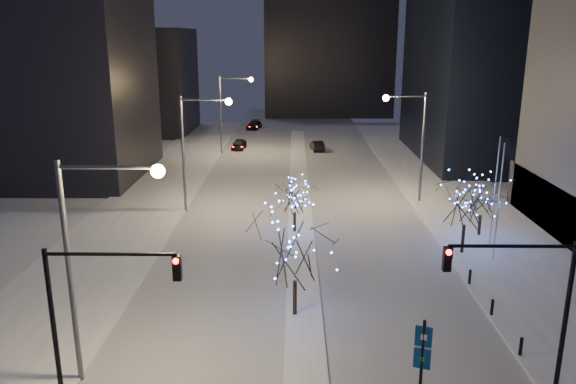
{
  "coord_description": "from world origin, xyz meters",
  "views": [
    {
      "loc": [
        -0.57,
        -19.71,
        14.72
      ],
      "look_at": [
        -0.95,
        15.38,
        5.0
      ],
      "focal_mm": 35.0,
      "sensor_mm": 36.0,
      "label": 1
    }
  ],
  "objects_px": {
    "holiday_tree_median_far": "(295,197)",
    "car_mid": "(317,146)",
    "street_lamp_east": "(413,133)",
    "car_far": "(254,125)",
    "car_near": "(239,144)",
    "traffic_signal_east": "(530,294)",
    "holiday_tree_plaza_far": "(482,197)",
    "holiday_tree_median_near": "(295,249)",
    "street_lamp_w_mid": "(195,138)",
    "street_lamp_w_near": "(92,243)",
    "traffic_signal_west": "(91,303)",
    "street_lamp_w_far": "(228,104)",
    "wayfinding_sign": "(422,354)",
    "holiday_tree_plaza_near": "(466,202)"
  },
  "relations": [
    {
      "from": "traffic_signal_west",
      "to": "car_far",
      "type": "bearing_deg",
      "value": 88.99
    },
    {
      "from": "holiday_tree_plaza_near",
      "to": "car_mid",
      "type": "bearing_deg",
      "value": 103.15
    },
    {
      "from": "holiday_tree_median_far",
      "to": "street_lamp_w_near",
      "type": "bearing_deg",
      "value": -113.38
    },
    {
      "from": "car_mid",
      "to": "holiday_tree_median_near",
      "type": "distance_m",
      "value": 46.67
    },
    {
      "from": "car_far",
      "to": "wayfinding_sign",
      "type": "height_order",
      "value": "wayfinding_sign"
    },
    {
      "from": "holiday_tree_plaza_near",
      "to": "street_lamp_w_mid",
      "type": "bearing_deg",
      "value": 154.1
    },
    {
      "from": "street_lamp_w_far",
      "to": "street_lamp_east",
      "type": "distance_m",
      "value": 29.08
    },
    {
      "from": "street_lamp_w_mid",
      "to": "holiday_tree_median_near",
      "type": "xyz_separation_m",
      "value": [
        8.44,
        -19.01,
        -2.56
      ]
    },
    {
      "from": "street_lamp_w_mid",
      "to": "holiday_tree_median_far",
      "type": "height_order",
      "value": "street_lamp_w_mid"
    },
    {
      "from": "car_far",
      "to": "holiday_tree_median_near",
      "type": "distance_m",
      "value": 64.91
    },
    {
      "from": "car_near",
      "to": "car_far",
      "type": "height_order",
      "value": "car_near"
    },
    {
      "from": "street_lamp_w_far",
      "to": "car_far",
      "type": "distance_m",
      "value": 21.36
    },
    {
      "from": "street_lamp_east",
      "to": "traffic_signal_east",
      "type": "xyz_separation_m",
      "value": [
        -1.14,
        -29.0,
        -1.69
      ]
    },
    {
      "from": "street_lamp_east",
      "to": "car_near",
      "type": "height_order",
      "value": "street_lamp_east"
    },
    {
      "from": "street_lamp_w_far",
      "to": "holiday_tree_median_near",
      "type": "height_order",
      "value": "street_lamp_w_far"
    },
    {
      "from": "holiday_tree_plaza_far",
      "to": "wayfinding_sign",
      "type": "xyz_separation_m",
      "value": [
        -8.93,
        -20.42,
        -0.77
      ]
    },
    {
      "from": "traffic_signal_east",
      "to": "holiday_tree_plaza_near",
      "type": "distance_m",
      "value": 16.4
    },
    {
      "from": "holiday_tree_plaza_far",
      "to": "car_far",
      "type": "bearing_deg",
      "value": 111.88
    },
    {
      "from": "street_lamp_w_near",
      "to": "holiday_tree_plaza_far",
      "type": "xyz_separation_m",
      "value": [
        22.51,
        18.85,
        -3.36
      ]
    },
    {
      "from": "traffic_signal_east",
      "to": "wayfinding_sign",
      "type": "height_order",
      "value": "traffic_signal_east"
    },
    {
      "from": "holiday_tree_median_near",
      "to": "car_near",
      "type": "bearing_deg",
      "value": 99.07
    },
    {
      "from": "street_lamp_w_mid",
      "to": "traffic_signal_west",
      "type": "distance_m",
      "value": 27.06
    },
    {
      "from": "street_lamp_w_mid",
      "to": "street_lamp_w_far",
      "type": "distance_m",
      "value": 25.0
    },
    {
      "from": "street_lamp_w_near",
      "to": "traffic_signal_west",
      "type": "relative_size",
      "value": 1.43
    },
    {
      "from": "holiday_tree_plaza_near",
      "to": "holiday_tree_plaza_far",
      "type": "relative_size",
      "value": 1.18
    },
    {
      "from": "traffic_signal_east",
      "to": "car_near",
      "type": "relative_size",
      "value": 1.76
    },
    {
      "from": "holiday_tree_median_far",
      "to": "car_mid",
      "type": "bearing_deg",
      "value": 84.73
    },
    {
      "from": "street_lamp_w_near",
      "to": "holiday_tree_median_near",
      "type": "height_order",
      "value": "street_lamp_w_near"
    },
    {
      "from": "street_lamp_w_mid",
      "to": "street_lamp_east",
      "type": "height_order",
      "value": "same"
    },
    {
      "from": "street_lamp_w_far",
      "to": "car_mid",
      "type": "xyz_separation_m",
      "value": [
        11.47,
        2.45,
        -5.84
      ]
    },
    {
      "from": "holiday_tree_plaza_far",
      "to": "holiday_tree_median_far",
      "type": "bearing_deg",
      "value": 177.28
    },
    {
      "from": "holiday_tree_median_near",
      "to": "holiday_tree_plaza_far",
      "type": "xyz_separation_m",
      "value": [
        14.08,
        12.86,
        -0.8
      ]
    },
    {
      "from": "street_lamp_w_far",
      "to": "traffic_signal_west",
      "type": "height_order",
      "value": "street_lamp_w_far"
    },
    {
      "from": "traffic_signal_east",
      "to": "holiday_tree_plaza_near",
      "type": "bearing_deg",
      "value": 81.93
    },
    {
      "from": "car_near",
      "to": "street_lamp_w_far",
      "type": "bearing_deg",
      "value": -100.03
    },
    {
      "from": "holiday_tree_plaza_near",
      "to": "holiday_tree_median_near",
      "type": "bearing_deg",
      "value": -141.86
    },
    {
      "from": "street_lamp_east",
      "to": "car_mid",
      "type": "relative_size",
      "value": 2.48
    },
    {
      "from": "traffic_signal_east",
      "to": "holiday_tree_median_near",
      "type": "relative_size",
      "value": 1.17
    },
    {
      "from": "holiday_tree_median_near",
      "to": "wayfinding_sign",
      "type": "distance_m",
      "value": 9.28
    },
    {
      "from": "car_far",
      "to": "traffic_signal_west",
      "type": "bearing_deg",
      "value": -81.3
    },
    {
      "from": "traffic_signal_east",
      "to": "holiday_tree_plaza_far",
      "type": "bearing_deg",
      "value": 76.86
    },
    {
      "from": "car_far",
      "to": "street_lamp_w_far",
      "type": "bearing_deg",
      "value": -85.24
    },
    {
      "from": "car_far",
      "to": "car_near",
      "type": "bearing_deg",
      "value": -83.16
    },
    {
      "from": "street_lamp_w_mid",
      "to": "traffic_signal_east",
      "type": "bearing_deg",
      "value": -55.49
    },
    {
      "from": "traffic_signal_east",
      "to": "street_lamp_w_mid",
      "type": "bearing_deg",
      "value": 124.51
    },
    {
      "from": "street_lamp_w_near",
      "to": "holiday_tree_plaza_far",
      "type": "height_order",
      "value": "street_lamp_w_near"
    },
    {
      "from": "street_lamp_east",
      "to": "street_lamp_w_near",
      "type": "bearing_deg",
      "value": -124.19
    },
    {
      "from": "street_lamp_w_mid",
      "to": "holiday_tree_median_far",
      "type": "xyz_separation_m",
      "value": [
        8.44,
        -5.48,
        -3.59
      ]
    },
    {
      "from": "holiday_tree_median_near",
      "to": "wayfinding_sign",
      "type": "xyz_separation_m",
      "value": [
        5.15,
        -7.56,
        -1.57
      ]
    },
    {
      "from": "street_lamp_w_far",
      "to": "car_mid",
      "type": "bearing_deg",
      "value": 12.04
    }
  ]
}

